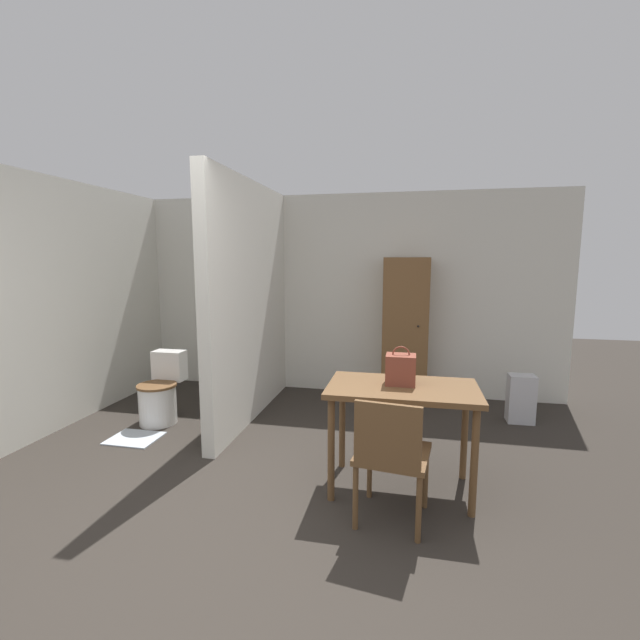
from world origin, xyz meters
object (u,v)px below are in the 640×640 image
Objects in this scene: wooden_chair at (391,453)px; space_heater at (521,399)px; toilet at (161,394)px; wooden_cabinet at (405,330)px; handbag at (401,369)px; dining_table at (402,400)px.

space_heater is (1.26, 2.05, -0.23)m from wooden_chair.
toilet is 2.84m from wooden_cabinet.
handbag reaches higher than space_heater.
dining_table is at bearing 90.75° from wooden_chair.
wooden_chair is 3.00× the size of handbag.
space_heater is (1.21, -0.47, -0.61)m from wooden_cabinet.
wooden_cabinet is at bearing 96.70° from wooden_chair.
wooden_chair is 1.19× the size of toilet.
space_heater is at bearing -21.38° from wooden_cabinet.
wooden_chair is at bearing -121.63° from space_heater.
wooden_cabinet is at bearing 89.62° from handbag.
wooden_cabinet is at bearing 90.12° from dining_table.
handbag reaches higher than dining_table.
space_heater is (3.71, 0.75, -0.04)m from toilet.
dining_table reaches higher than space_heater.
dining_table is 2.67m from toilet.
wooden_cabinet reaches higher than toilet.
wooden_chair is at bearing -97.14° from dining_table.
wooden_cabinet reaches higher than wooden_chair.
toilet is at bearing 161.18° from dining_table.
wooden_cabinet is 1.44m from space_heater.
wooden_cabinet is at bearing 158.62° from space_heater.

